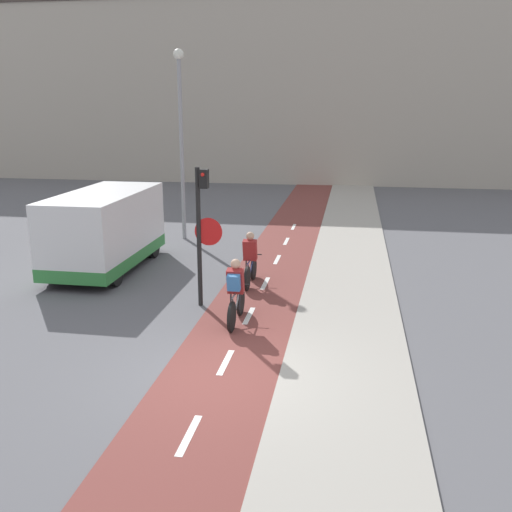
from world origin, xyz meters
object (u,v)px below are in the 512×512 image
traffic_light_pole (202,222)px  cyclist_far (250,261)px  cyclist_near (236,293)px  street_lamp_far (181,126)px  van (105,232)px

traffic_light_pole → cyclist_far: 2.42m
cyclist_near → traffic_light_pole: bearing=134.1°
street_lamp_far → van: 5.25m
cyclist_far → cyclist_near: bearing=-86.4°
street_lamp_far → van: bearing=-105.0°
cyclist_far → traffic_light_pole: bearing=-115.2°
cyclist_far → van: (-4.49, 0.84, 0.47)m
street_lamp_far → cyclist_far: bearing=-56.4°
street_lamp_far → cyclist_near: bearing=-65.9°
street_lamp_far → cyclist_far: (3.36, -5.06, -3.37)m
traffic_light_pole → cyclist_near: 2.00m
traffic_light_pole → street_lamp_far: 7.55m
traffic_light_pole → cyclist_near: (1.02, -1.05, -1.37)m
traffic_light_pole → street_lamp_far: (-2.52, 6.84, 1.96)m
traffic_light_pole → van: (-3.65, 2.62, -0.94)m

